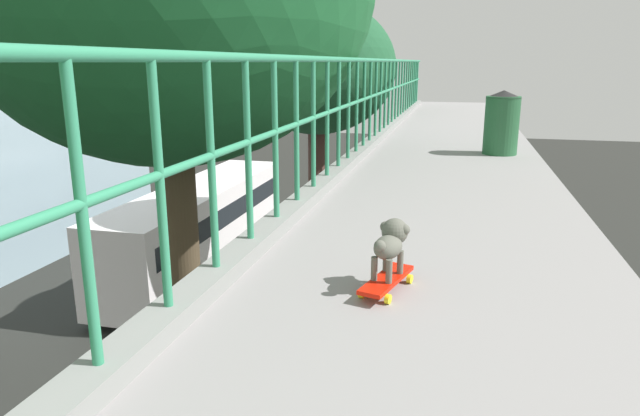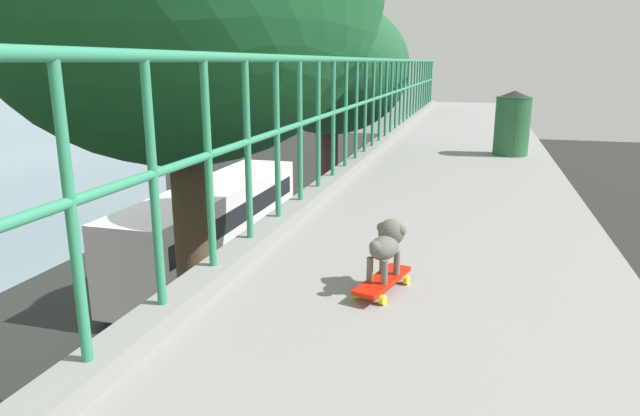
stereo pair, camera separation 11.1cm
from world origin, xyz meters
name	(u,v)px [view 2 (the right image)]	position (x,y,z in m)	size (l,w,h in m)	color
city_bus	(215,221)	(-7.87, 18.53, 1.76)	(2.51, 11.19, 3.08)	white
roadside_tree_far	(330,71)	(-2.74, 15.46, 7.15)	(4.22, 4.22, 9.01)	#4D322B
toy_skateboard	(383,281)	(0.72, 3.45, 6.21)	(0.27, 0.52, 0.08)	red
small_dog	(387,242)	(0.73, 3.50, 6.42)	(0.21, 0.34, 0.31)	#5C5D52
litter_bin	(512,122)	(1.61, 8.65, 6.60)	(0.47, 0.47, 0.87)	#275D37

